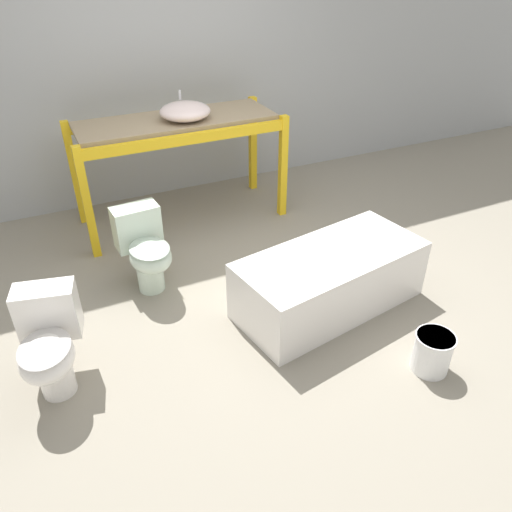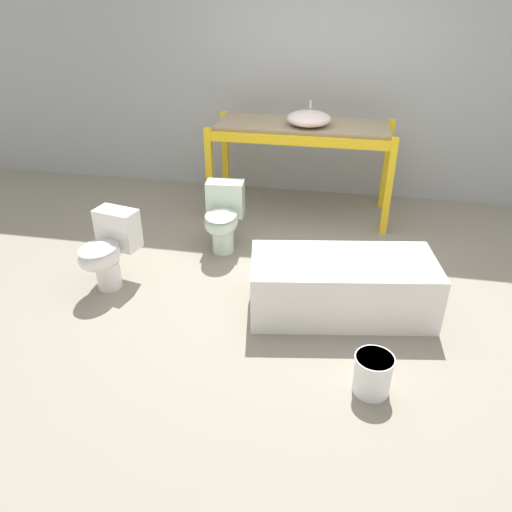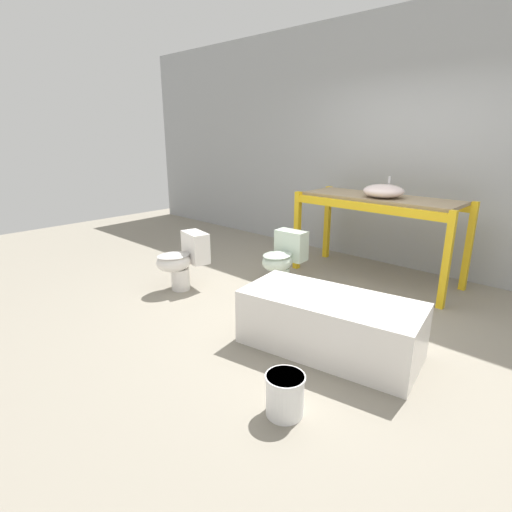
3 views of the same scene
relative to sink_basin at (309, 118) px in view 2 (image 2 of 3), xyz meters
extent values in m
plane|color=gray|center=(0.05, -1.19, -1.10)|extent=(12.00, 12.00, 0.00)
cube|color=#9EA0A3|center=(0.05, 0.79, 0.50)|extent=(10.80, 0.08, 3.20)
cube|color=yellow|center=(-1.01, -0.27, -0.59)|extent=(0.07, 0.07, 1.02)
cube|color=yellow|center=(0.87, -0.27, -0.59)|extent=(0.07, 0.07, 1.02)
cube|color=yellow|center=(-1.01, 0.43, -0.59)|extent=(0.07, 0.07, 1.02)
cube|color=yellow|center=(0.87, 0.43, -0.59)|extent=(0.07, 0.07, 1.02)
cube|color=yellow|center=(-0.07, -0.27, -0.16)|extent=(1.87, 0.06, 0.09)
cube|color=yellow|center=(-0.07, 0.43, -0.16)|extent=(1.87, 0.06, 0.09)
cube|color=#998466|center=(-0.07, 0.08, -0.09)|extent=(1.80, 0.63, 0.04)
ellipsoid|color=silver|center=(0.00, 0.00, 0.00)|extent=(0.46, 0.45, 0.15)
cylinder|color=silver|center=(0.00, 0.12, 0.12)|extent=(0.02, 0.02, 0.08)
cube|color=white|center=(0.48, -1.77, -0.86)|extent=(1.52, 0.88, 0.47)
cube|color=beige|center=(0.48, -1.77, -0.72)|extent=(1.43, 0.79, 0.20)
cylinder|color=silver|center=(-0.69, -0.98, -0.97)|extent=(0.21, 0.21, 0.25)
ellipsoid|color=silver|center=(-0.69, -1.05, -0.75)|extent=(0.35, 0.42, 0.22)
ellipsoid|color=#A3B3A3|center=(-0.69, -1.05, -0.68)|extent=(0.33, 0.40, 0.03)
cube|color=silver|center=(-0.71, -0.77, -0.62)|extent=(0.37, 0.22, 0.35)
cylinder|color=white|center=(-1.51, -1.79, -0.97)|extent=(0.21, 0.21, 0.25)
ellipsoid|color=white|center=(-1.53, -1.86, -0.75)|extent=(0.40, 0.46, 0.22)
ellipsoid|color=beige|center=(-1.53, -1.86, -0.68)|extent=(0.38, 0.43, 0.03)
cube|color=white|center=(-1.47, -1.59, -0.62)|extent=(0.39, 0.27, 0.35)
cylinder|color=white|center=(0.72, -2.64, -0.96)|extent=(0.24, 0.24, 0.28)
cylinder|color=white|center=(0.72, -2.64, -0.83)|extent=(0.26, 0.26, 0.02)
camera|label=1|loc=(-1.33, -4.31, 1.32)|focal=35.00mm
camera|label=2|loc=(0.44, -5.16, 1.31)|focal=35.00mm
camera|label=3|loc=(2.07, -4.34, 0.63)|focal=28.00mm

